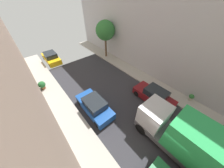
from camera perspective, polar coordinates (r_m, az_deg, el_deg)
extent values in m
plane|color=#2D2D33|center=(10.90, 24.80, -23.84)|extent=(32.00, 32.00, 0.00)
cube|color=#A8A399|center=(14.11, 35.05, -9.03)|extent=(2.00, 44.00, 0.15)
cylinder|color=black|center=(9.75, 24.03, -33.93)|extent=(0.22, 0.64, 0.64)
cube|color=#194799|center=(11.10, -8.85, -11.25)|extent=(1.76, 4.20, 0.76)
cube|color=#1E2328|center=(10.47, -8.79, -9.44)|extent=(1.56, 2.10, 0.64)
cylinder|color=black|center=(12.02, -15.98, -9.01)|extent=(0.22, 0.64, 0.64)
cylinder|color=black|center=(12.41, -9.68, -5.64)|extent=(0.22, 0.64, 0.64)
cylinder|color=black|center=(10.32, -7.52, -19.55)|extent=(0.22, 0.64, 0.64)
cylinder|color=black|center=(10.76, -0.44, -15.02)|extent=(0.22, 0.64, 0.64)
cube|color=gold|center=(20.50, -28.20, 11.22)|extent=(1.76, 4.20, 0.76)
cube|color=#1E2328|center=(20.08, -28.71, 12.77)|extent=(1.56, 2.10, 0.64)
cylinder|color=black|center=(21.89, -31.11, 11.24)|extent=(0.22, 0.64, 0.64)
cylinder|color=black|center=(22.11, -27.36, 12.90)|extent=(0.22, 0.64, 0.64)
cylinder|color=black|center=(19.13, -28.72, 8.11)|extent=(0.22, 0.64, 0.64)
cylinder|color=black|center=(19.37, -24.48, 10.00)|extent=(0.22, 0.64, 0.64)
cylinder|color=black|center=(11.85, 37.58, -20.84)|extent=(0.22, 0.64, 0.64)
cylinder|color=black|center=(12.91, 39.83, -15.97)|extent=(0.22, 0.64, 0.64)
cube|color=maroon|center=(12.55, 20.17, -6.02)|extent=(1.76, 4.20, 0.76)
cube|color=#1E2328|center=(12.03, 21.51, -4.13)|extent=(1.56, 2.10, 0.64)
cylinder|color=black|center=(12.71, 12.35, -4.67)|extent=(0.22, 0.64, 0.64)
cylinder|color=black|center=(13.70, 16.55, -1.55)|extent=(0.22, 0.64, 0.64)
cylinder|color=black|center=(11.89, 23.94, -12.65)|extent=(0.22, 0.64, 0.64)
cylinder|color=black|center=(12.94, 27.45, -8.62)|extent=(0.22, 0.64, 0.64)
cube|color=#4C4C51|center=(10.30, 30.91, -24.94)|extent=(2.20, 6.60, 0.50)
cube|color=#B7B7BC|center=(9.53, 20.58, -13.98)|extent=(2.10, 1.80, 1.70)
cube|color=green|center=(9.26, 40.02, -23.97)|extent=(2.24, 4.20, 2.40)
cylinder|color=black|center=(10.17, 14.47, -20.92)|extent=(0.30, 0.96, 0.96)
cylinder|color=black|center=(11.21, 20.90, -14.44)|extent=(0.30, 0.96, 0.96)
cylinder|color=black|center=(11.47, 44.27, -27.67)|extent=(0.30, 0.96, 0.96)
cylinder|color=brown|center=(19.17, -3.11, 17.95)|extent=(0.30, 0.30, 3.03)
sphere|color=#2D7233|center=(18.30, -3.43, 25.35)|extent=(2.81, 2.81, 2.81)
cylinder|color=brown|center=(15.37, -31.34, -1.51)|extent=(0.48, 0.48, 0.31)
sphere|color=#23602D|center=(15.10, -31.94, -0.23)|extent=(0.76, 0.76, 0.76)
cylinder|color=#B2A899|center=(14.44, 34.68, -6.13)|extent=(0.33, 0.33, 0.33)
sphere|color=#2D7233|center=(14.23, 35.22, -5.15)|extent=(0.47, 0.47, 0.47)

